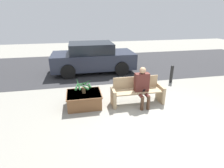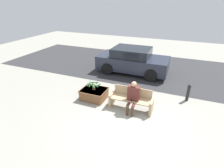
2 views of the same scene
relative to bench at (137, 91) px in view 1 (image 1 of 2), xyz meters
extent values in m
plane|color=gray|center=(0.25, -1.00, -0.41)|extent=(30.00, 30.00, 0.00)
cube|color=#2D2D30|center=(0.25, 4.79, -0.41)|extent=(20.00, 6.00, 0.01)
cube|color=tan|center=(-0.81, -0.05, -0.13)|extent=(0.09, 0.53, 0.57)
cube|color=tan|center=(0.81, -0.05, -0.13)|extent=(0.09, 0.53, 0.57)
cube|color=tan|center=(0.00, -0.05, 0.03)|extent=(1.52, 0.49, 0.04)
cube|color=tan|center=(0.00, 0.19, 0.25)|extent=(1.52, 0.04, 0.39)
cube|color=#51231E|center=(0.10, -0.09, 0.35)|extent=(0.44, 0.22, 0.58)
sphere|color=tan|center=(0.10, -0.11, 0.74)|extent=(0.20, 0.20, 0.20)
cylinder|color=#51231E|center=(0.00, -0.30, 0.00)|extent=(0.11, 0.40, 0.11)
cylinder|color=#51231E|center=(0.20, -0.30, 0.00)|extent=(0.11, 0.40, 0.11)
cylinder|color=#472D1E|center=(0.00, -0.50, -0.19)|extent=(0.10, 0.10, 0.44)
cylinder|color=#472D1E|center=(0.20, -0.50, -0.19)|extent=(0.10, 0.10, 0.44)
cube|color=black|center=(0.10, -0.32, 0.16)|extent=(0.07, 0.09, 0.12)
cube|color=brown|center=(-1.72, 0.12, -0.19)|extent=(1.03, 0.84, 0.45)
cube|color=brown|center=(-1.72, 0.12, 0.02)|extent=(1.08, 0.89, 0.04)
cylinder|color=brown|center=(-1.72, 0.12, 0.14)|extent=(0.11, 0.11, 0.20)
cone|color=#26602D|center=(-1.52, 0.11, 0.29)|extent=(0.07, 0.41, 0.17)
cone|color=#26602D|center=(-1.59, 0.23, 0.35)|extent=(0.31, 0.33, 0.27)
cone|color=#26602D|center=(-1.72, 0.32, 0.28)|extent=(0.41, 0.07, 0.15)
cone|color=#26602D|center=(-1.91, 0.16, 0.28)|extent=(0.16, 0.42, 0.14)
cone|color=#26602D|center=(-1.87, 0.08, 0.37)|extent=(0.16, 0.36, 0.32)
cone|color=#26602D|center=(-1.74, -0.05, 0.35)|extent=(0.39, 0.13, 0.28)
cone|color=#26602D|center=(-1.63, -0.02, 0.37)|extent=(0.34, 0.25, 0.31)
cube|color=#232838|center=(-1.04, 3.73, 0.18)|extent=(4.04, 1.80, 0.76)
cube|color=black|center=(-1.14, 3.73, 0.81)|extent=(2.10, 1.66, 0.49)
cylinder|color=black|center=(0.21, 2.83, -0.08)|extent=(0.67, 0.18, 0.67)
cylinder|color=black|center=(0.21, 4.63, -0.08)|extent=(0.67, 0.18, 0.67)
cylinder|color=black|center=(-2.29, 2.83, -0.08)|extent=(0.67, 0.18, 0.67)
cylinder|color=black|center=(-2.29, 4.63, -0.08)|extent=(0.67, 0.18, 0.67)
cylinder|color=black|center=(2.06, 1.50, -0.08)|extent=(0.13, 0.13, 0.66)
sphere|color=black|center=(2.06, 1.50, 0.28)|extent=(0.14, 0.14, 0.14)
camera|label=1|loc=(-1.84, -4.93, 2.33)|focal=28.00mm
camera|label=2|loc=(1.53, -5.74, 3.57)|focal=28.00mm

